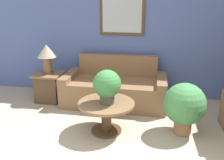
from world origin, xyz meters
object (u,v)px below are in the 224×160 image
Objects in this scene: couch_main at (115,89)px; table_lamp at (47,54)px; potted_plant_floor at (184,105)px; potted_plant_on_table at (107,85)px; coffee_table at (106,111)px; side_table at (49,87)px.

table_lamp is (-1.33, -0.11, 0.66)m from couch_main.
couch_main is at bearing 141.29° from potted_plant_floor.
table_lamp is 1.78m from potted_plant_on_table.
side_table is at bearing 143.35° from coffee_table.
side_table is (-1.40, 1.04, -0.06)m from coffee_table.
coffee_table is 1.75m from side_table.
potted_plant_floor is at bearing -18.90° from side_table.
couch_main is 3.43× the size of table_lamp.
table_lamp is (-0.00, 0.00, 0.67)m from side_table.
couch_main is 1.34m from side_table.
side_table is at bearing -175.30° from couch_main.
coffee_table is 1.18m from potted_plant_floor.
potted_plant_on_table is at bearing -85.83° from couch_main.
couch_main is 1.15m from coffee_table.
potted_plant_floor is (2.56, -0.88, -0.50)m from table_lamp.
potted_plant_floor is (1.16, 0.16, 0.11)m from coffee_table.
couch_main reaches higher than potted_plant_floor.
potted_plant_on_table is at bearing -170.73° from potted_plant_floor.
side_table is (-1.33, -0.11, -0.01)m from couch_main.
table_lamp is at bearing 146.31° from side_table.
couch_main is 3.85× the size of potted_plant_on_table.
potted_plant_on_table reaches higher than couch_main.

